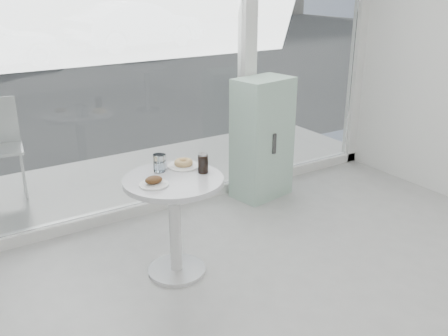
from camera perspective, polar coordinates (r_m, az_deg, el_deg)
storefront at (r=4.56m, az=-6.14°, el=15.88°), size 5.00×0.14×3.00m
main_table at (r=3.64m, az=-5.69°, el=-4.37°), size 0.72×0.72×0.77m
patio_deck at (r=5.63m, az=-9.83°, el=-1.05°), size 5.60×1.60×0.05m
mint_cabinet at (r=4.98m, az=4.37°, el=3.37°), size 0.61×0.46×1.21m
car_silver at (r=16.54m, az=-9.94°, el=15.75°), size 4.58×2.49×1.43m
plate_fritter at (r=3.44m, az=-7.99°, el=-1.56°), size 0.20×0.20×0.07m
plate_donut at (r=3.76m, az=-4.64°, el=0.46°), size 0.24×0.24×0.06m
water_tumbler_a at (r=3.67m, az=-7.46°, el=0.46°), size 0.08×0.08×0.13m
water_tumbler_b at (r=3.72m, az=-7.17°, el=0.61°), size 0.07×0.07×0.12m
cola_glass at (r=3.62m, az=-2.42°, el=0.50°), size 0.08×0.08×0.14m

